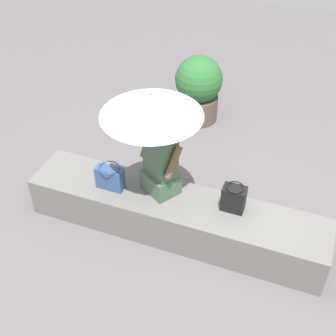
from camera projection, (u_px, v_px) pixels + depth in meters
ground_plane at (175, 230)px, 4.85m from camera, size 14.00×14.00×0.00m
stone_bench at (175, 216)px, 4.71m from camera, size 3.07×0.60×0.44m
person_seated at (160, 160)px, 4.44m from camera, size 0.50×0.42×0.90m
parasol at (151, 105)px, 4.08m from camera, size 0.96×0.96×1.13m
handbag_black at (234, 198)px, 4.39m from camera, size 0.23×0.17×0.29m
tote_bag_canvas at (110, 177)px, 4.63m from camera, size 0.28×0.21×0.27m
planter_near at (198, 88)px, 6.20m from camera, size 0.64×0.64×0.93m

